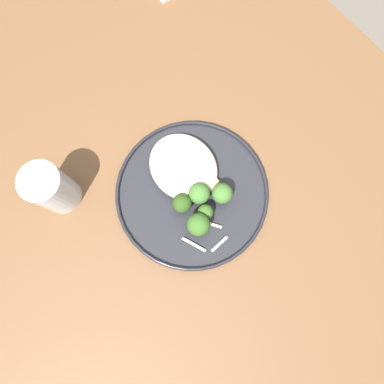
% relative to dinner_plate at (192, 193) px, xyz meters
% --- Properties ---
extents(ground, '(6.00, 6.00, 0.00)m').
position_rel_dinner_plate_xyz_m(ground, '(0.01, 0.01, -0.75)').
color(ground, '#665B51').
extents(wooden_dining_table, '(1.40, 1.00, 0.74)m').
position_rel_dinner_plate_xyz_m(wooden_dining_table, '(0.01, 0.01, -0.09)').
color(wooden_dining_table, brown).
rests_on(wooden_dining_table, ground).
extents(dinner_plate, '(0.29, 0.29, 0.02)m').
position_rel_dinner_plate_xyz_m(dinner_plate, '(0.00, 0.00, 0.00)').
color(dinner_plate, '#232328').
rests_on(dinner_plate, wooden_dining_table).
extents(noodle_bed, '(0.14, 0.12, 0.04)m').
position_rel_dinner_plate_xyz_m(noodle_bed, '(-0.05, 0.02, 0.02)').
color(noodle_bed, beige).
rests_on(noodle_bed, dinner_plate).
extents(seared_scallop_rear_pale, '(0.03, 0.03, 0.01)m').
position_rel_dinner_plate_xyz_m(seared_scallop_rear_pale, '(-0.01, 0.05, 0.01)').
color(seared_scallop_rear_pale, beige).
rests_on(seared_scallop_rear_pale, dinner_plate).
extents(seared_scallop_right_edge, '(0.03, 0.03, 0.02)m').
position_rel_dinner_plate_xyz_m(seared_scallop_right_edge, '(0.01, 0.04, 0.01)').
color(seared_scallop_right_edge, '#DBB77A').
rests_on(seared_scallop_right_edge, dinner_plate).
extents(seared_scallop_half_hidden, '(0.03, 0.03, 0.01)m').
position_rel_dinner_plate_xyz_m(seared_scallop_half_hidden, '(-0.05, 0.02, 0.01)').
color(seared_scallop_half_hidden, '#E5C689').
rests_on(seared_scallop_half_hidden, dinner_plate).
extents(seared_scallop_large_seared, '(0.03, 0.03, 0.02)m').
position_rel_dinner_plate_xyz_m(seared_scallop_large_seared, '(-0.03, 0.03, 0.01)').
color(seared_scallop_large_seared, beige).
rests_on(seared_scallop_large_seared, dinner_plate).
extents(seared_scallop_front_small, '(0.03, 0.03, 0.01)m').
position_rel_dinner_plate_xyz_m(seared_scallop_front_small, '(-0.05, -0.01, 0.01)').
color(seared_scallop_front_small, beige).
rests_on(seared_scallop_front_small, dinner_plate).
extents(seared_scallop_tiny_bay, '(0.03, 0.03, 0.02)m').
position_rel_dinner_plate_xyz_m(seared_scallop_tiny_bay, '(-0.07, 0.03, 0.01)').
color(seared_scallop_tiny_bay, '#DBB77A').
rests_on(seared_scallop_tiny_bay, dinner_plate).
extents(broccoli_floret_left_leaning, '(0.03, 0.03, 0.04)m').
position_rel_dinner_plate_xyz_m(broccoli_floret_left_leaning, '(0.05, -0.01, 0.03)').
color(broccoli_floret_left_leaning, '#89A356').
rests_on(broccoli_floret_left_leaning, dinner_plate).
extents(broccoli_floret_near_rim, '(0.04, 0.04, 0.05)m').
position_rel_dinner_plate_xyz_m(broccoli_floret_near_rim, '(0.00, -0.03, 0.03)').
color(broccoli_floret_near_rim, '#89A356').
rests_on(broccoli_floret_near_rim, dinner_plate).
extents(broccoli_floret_tall_stalk, '(0.04, 0.04, 0.05)m').
position_rel_dinner_plate_xyz_m(broccoli_floret_tall_stalk, '(0.04, 0.04, 0.03)').
color(broccoli_floret_tall_stalk, '#7A994C').
rests_on(broccoli_floret_tall_stalk, dinner_plate).
extents(broccoli_floret_split_head, '(0.04, 0.04, 0.05)m').
position_rel_dinner_plate_xyz_m(broccoli_floret_split_head, '(0.01, 0.01, 0.03)').
color(broccoli_floret_split_head, '#89A356').
rests_on(broccoli_floret_split_head, dinner_plate).
extents(broccoli_floret_rear_charred, '(0.04, 0.04, 0.06)m').
position_rel_dinner_plate_xyz_m(broccoli_floret_rear_charred, '(0.06, -0.03, 0.04)').
color(broccoli_floret_rear_charred, '#89A356').
rests_on(broccoli_floret_rear_charred, dinner_plate).
extents(onion_sliver_short_strip, '(0.05, 0.02, 0.00)m').
position_rel_dinner_plate_xyz_m(onion_sliver_short_strip, '(0.08, -0.06, 0.01)').
color(onion_sliver_short_strip, silver).
rests_on(onion_sliver_short_strip, dinner_plate).
extents(onion_sliver_long_sliver, '(0.04, 0.03, 0.00)m').
position_rel_dinner_plate_xyz_m(onion_sliver_long_sliver, '(0.06, -0.01, 0.01)').
color(onion_sliver_long_sliver, silver).
rests_on(onion_sliver_long_sliver, dinner_plate).
extents(onion_sliver_curled_piece, '(0.01, 0.04, 0.00)m').
position_rel_dinner_plate_xyz_m(onion_sliver_curled_piece, '(0.11, -0.02, 0.01)').
color(onion_sliver_curled_piece, silver).
rests_on(onion_sliver_curled_piece, dinner_plate).
extents(water_glass, '(0.07, 0.07, 0.12)m').
position_rel_dinner_plate_xyz_m(water_glass, '(-0.16, -0.19, 0.04)').
color(water_glass, silver).
rests_on(water_glass, wooden_dining_table).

